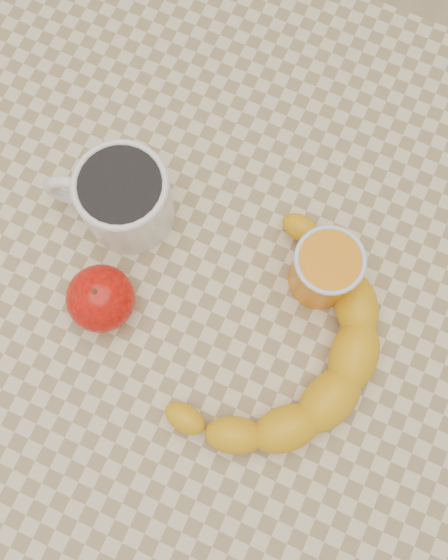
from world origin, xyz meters
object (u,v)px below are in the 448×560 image
at_px(apple, 101,299).
at_px(banana, 282,349).
at_px(table, 224,301).
at_px(orange_juice_glass, 324,270).
at_px(coffee_mug, 122,197).

height_order(apple, banana, apple).
distance_m(table, orange_juice_glass, 0.16).
relative_size(table, coffee_mug, 5.49).
distance_m(table, coffee_mug, 0.19).
relative_size(coffee_mug, banana, 0.41).
bearing_deg(apple, banana, 8.96).
xyz_separation_m(coffee_mug, orange_juice_glass, (0.22, 0.01, -0.00)).
relative_size(table, banana, 2.22).
bearing_deg(orange_juice_glass, table, -152.81).
relative_size(orange_juice_glass, banana, 0.23).
xyz_separation_m(table, orange_juice_glass, (0.09, 0.05, 0.13)).
height_order(table, coffee_mug, coffee_mug).
relative_size(apple, banana, 0.22).
relative_size(coffee_mug, orange_juice_glass, 1.78).
xyz_separation_m(coffee_mug, banana, (0.21, -0.07, -0.02)).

